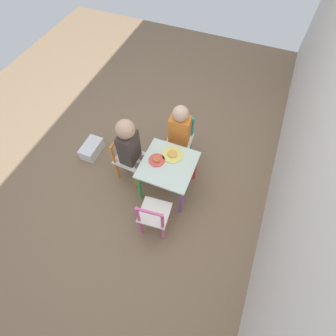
# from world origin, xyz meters

# --- Properties ---
(ground_plane) EXTENTS (6.00, 6.00, 0.00)m
(ground_plane) POSITION_xyz_m (0.00, 0.00, 0.00)
(ground_plane) COLOR #7F664C
(kids_table) EXTENTS (0.49, 0.49, 0.43)m
(kids_table) POSITION_xyz_m (0.00, 0.00, 0.35)
(kids_table) COLOR silver
(kids_table) RESTS_ON ground_plane
(chair_orange) EXTENTS (0.27, 0.27, 0.52)m
(chair_orange) POSITION_xyz_m (-0.02, -0.45, 0.26)
(chair_orange) COLOR silver
(chair_orange) RESTS_ON ground_plane
(chair_teal) EXTENTS (0.28, 0.28, 0.52)m
(chair_teal) POSITION_xyz_m (-0.45, -0.04, 0.26)
(chair_teal) COLOR silver
(chair_teal) RESTS_ON ground_plane
(chair_pink) EXTENTS (0.28, 0.28, 0.52)m
(chair_pink) POSITION_xyz_m (0.45, 0.04, 0.26)
(chair_pink) COLOR silver
(chair_pink) RESTS_ON ground_plane
(child_front) EXTENTS (0.21, 0.23, 0.80)m
(child_front) POSITION_xyz_m (-0.02, -0.39, 0.49)
(child_front) COLOR #7A6B5B
(child_front) RESTS_ON ground_plane
(child_left) EXTENTS (0.22, 0.21, 0.76)m
(child_left) POSITION_xyz_m (-0.39, -0.04, 0.45)
(child_left) COLOR #38383D
(child_left) RESTS_ON ground_plane
(plate_front) EXTENTS (0.15, 0.15, 0.03)m
(plate_front) POSITION_xyz_m (-0.00, -0.11, 0.44)
(plate_front) COLOR #E54C47
(plate_front) RESTS_ON kids_table
(plate_left) EXTENTS (0.20, 0.20, 0.03)m
(plate_left) POSITION_xyz_m (-0.11, 0.00, 0.44)
(plate_left) COLOR #EADB66
(plate_left) RESTS_ON kids_table
(storage_bin) EXTENTS (0.29, 0.17, 0.14)m
(storage_bin) POSITION_xyz_m (-0.11, -0.97, 0.07)
(storage_bin) COLOR silver
(storage_bin) RESTS_ON ground_plane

